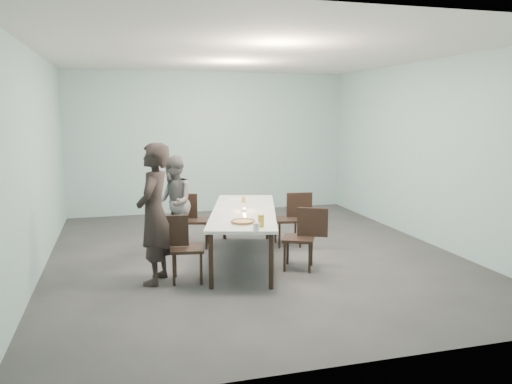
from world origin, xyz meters
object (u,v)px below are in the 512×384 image
object	(u,v)px
chair_near_right	(304,234)
beer_glass	(261,221)
chair_far_left	(191,216)
water_tumbler	(256,227)
chair_near_left	(181,243)
diner_near	(154,214)
diner_far	(173,203)
tealight	(244,210)
amber_tumbler	(244,200)
table	(244,214)
pizza	(243,222)
chair_far_right	(293,215)
side_plate	(246,218)

from	to	relation	value
chair_near_right	beer_glass	xyz separation A→B (m)	(-0.75, -0.45, 0.32)
chair_far_left	water_tumbler	world-z (taller)	chair_far_left
chair_near_left	diner_near	size ratio (longest dim) A/B	0.49
chair_near_right	diner_far	size ratio (longest dim) A/B	0.58
chair_near_left	chair_near_right	size ratio (longest dim) A/B	1.00
tealight	chair_far_left	bearing A→B (deg)	121.46
amber_tumbler	tealight	bearing A→B (deg)	-103.33
beer_glass	tealight	xyz separation A→B (m)	(0.04, 1.00, -0.05)
table	diner_far	size ratio (longest dim) A/B	1.83
diner_far	pizza	distance (m)	1.82
water_tumbler	amber_tumbler	distance (m)	1.89
chair_far_right	tealight	bearing A→B (deg)	41.12
beer_glass	chair_far_right	bearing A→B (deg)	58.64
pizza	diner_far	bearing A→B (deg)	112.81
chair_far_right	tealight	world-z (taller)	chair_far_right
chair_far_right	table	bearing A→B (deg)	37.96
chair_far_left	amber_tumbler	xyz separation A→B (m)	(0.79, -0.32, 0.29)
diner_far	beer_glass	size ratio (longest dim) A/B	10.00
chair_far_left	diner_far	size ratio (longest dim) A/B	0.58
chair_near_left	beer_glass	world-z (taller)	beer_glass
chair_near_right	beer_glass	world-z (taller)	beer_glass
chair_near_left	chair_far_right	distance (m)	2.35
chair_near_right	diner_far	distance (m)	2.22
chair_far_right	diner_far	size ratio (longest dim) A/B	0.58
tealight	beer_glass	bearing A→B (deg)	-92.24
diner_near	beer_glass	world-z (taller)	diner_near
side_plate	diner_far	bearing A→B (deg)	119.94
table	diner_near	size ratio (longest dim) A/B	1.53
side_plate	water_tumbler	size ratio (longest dim) A/B	2.00
chair_far_right	pizza	size ratio (longest dim) A/B	2.56
chair_far_right	diner_far	xyz separation A→B (m)	(-1.89, 0.26, 0.25)
chair_near_left	water_tumbler	size ratio (longest dim) A/B	9.67
tealight	table	bearing A→B (deg)	81.96
chair_near_right	diner_far	world-z (taller)	diner_far
diner_near	tealight	world-z (taller)	diner_near
table	water_tumbler	bearing A→B (deg)	-97.16
chair_far_right	diner_far	world-z (taller)	diner_far
table	diner_far	xyz separation A→B (m)	(-0.93, 0.85, 0.06)
pizza	side_plate	world-z (taller)	pizza
diner_near	water_tumbler	world-z (taller)	diner_near
chair_near_left	chair_near_right	xyz separation A→B (m)	(1.71, 0.05, 0.00)
diner_far	side_plate	bearing A→B (deg)	28.88
beer_glass	tealight	world-z (taller)	beer_glass
tealight	amber_tumbler	bearing A→B (deg)	76.67
tealight	chair_near_left	bearing A→B (deg)	-148.68
chair_far_right	beer_glass	xyz separation A→B (m)	(-1.02, -1.67, 0.32)
table	diner_near	bearing A→B (deg)	-154.35
chair_near_right	amber_tumbler	distance (m)	1.40
chair_near_right	side_plate	distance (m)	0.85
chair_near_left	amber_tumbler	size ratio (longest dim) A/B	10.88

